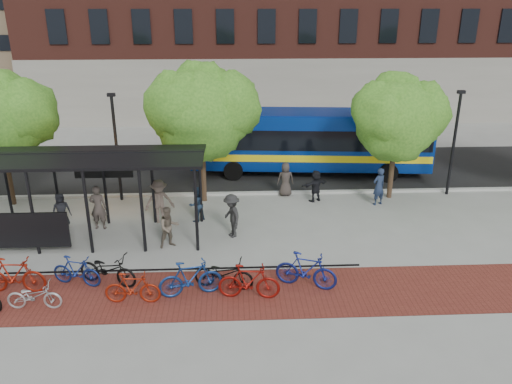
{
  "coord_description": "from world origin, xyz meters",
  "views": [
    {
      "loc": [
        -1.59,
        -19.08,
        8.91
      ],
      "look_at": [
        -0.67,
        0.12,
        1.6
      ],
      "focal_mm": 35.0,
      "sensor_mm": 36.0,
      "label": 1
    }
  ],
  "objects_px": {
    "pedestrian_5": "(316,186)",
    "bus_shelter": "(63,167)",
    "bike_5": "(132,288)",
    "tree_a": "(0,115)",
    "bike_2": "(34,296)",
    "pedestrian_3": "(159,201)",
    "tree_c": "(399,115)",
    "pedestrian_0": "(61,210)",
    "pedestrian_9": "(232,216)",
    "bike_8": "(224,274)",
    "lamp_post_right": "(454,140)",
    "bus": "(310,138)",
    "bike_7": "(191,278)",
    "pedestrian_6": "(286,179)",
    "pedestrian_8": "(169,227)",
    "bike_9": "(249,282)",
    "bike_3": "(76,271)",
    "pedestrian_1": "(98,207)",
    "bike_4": "(108,269)",
    "bike_11": "(306,270)",
    "pedestrian_2": "(196,204)",
    "tree_b": "(203,108)",
    "lamp_post_left": "(116,145)",
    "pedestrian_7": "(379,186)",
    "bike_1": "(14,275)"
  },
  "relations": [
    {
      "from": "lamp_post_right",
      "to": "pedestrian_7",
      "type": "height_order",
      "value": "lamp_post_right"
    },
    {
      "from": "bike_2",
      "to": "bike_8",
      "type": "height_order",
      "value": "bike_8"
    },
    {
      "from": "bike_8",
      "to": "pedestrian_8",
      "type": "height_order",
      "value": "pedestrian_8"
    },
    {
      "from": "bus_shelter",
      "to": "lamp_post_left",
      "type": "height_order",
      "value": "lamp_post_left"
    },
    {
      "from": "bike_3",
      "to": "pedestrian_8",
      "type": "xyz_separation_m",
      "value": [
        2.78,
        2.7,
        0.29
      ]
    },
    {
      "from": "pedestrian_0",
      "to": "pedestrian_2",
      "type": "xyz_separation_m",
      "value": [
        5.62,
        0.39,
        0.02
      ]
    },
    {
      "from": "bike_3",
      "to": "pedestrian_9",
      "type": "xyz_separation_m",
      "value": [
        5.2,
        3.5,
        0.38
      ]
    },
    {
      "from": "pedestrian_5",
      "to": "bus_shelter",
      "type": "bearing_deg",
      "value": -8.28
    },
    {
      "from": "pedestrian_5",
      "to": "bike_7",
      "type": "bearing_deg",
      "value": 29.71
    },
    {
      "from": "pedestrian_9",
      "to": "lamp_post_right",
      "type": "bearing_deg",
      "value": 90.08
    },
    {
      "from": "bike_11",
      "to": "pedestrian_2",
      "type": "xyz_separation_m",
      "value": [
        -3.97,
        5.62,
        0.15
      ]
    },
    {
      "from": "tree_b",
      "to": "bike_3",
      "type": "relative_size",
      "value": 3.66
    },
    {
      "from": "pedestrian_0",
      "to": "pedestrian_9",
      "type": "bearing_deg",
      "value": -39.36
    },
    {
      "from": "bus_shelter",
      "to": "bike_5",
      "type": "distance_m",
      "value": 6.4
    },
    {
      "from": "bike_2",
      "to": "pedestrian_3",
      "type": "xyz_separation_m",
      "value": [
        3.03,
        6.39,
        0.52
      ]
    },
    {
      "from": "bike_5",
      "to": "bike_11",
      "type": "xyz_separation_m",
      "value": [
        5.58,
        0.68,
        0.09
      ]
    },
    {
      "from": "tree_a",
      "to": "bike_5",
      "type": "bearing_deg",
      "value": -50.86
    },
    {
      "from": "bike_2",
      "to": "pedestrian_3",
      "type": "bearing_deg",
      "value": -22.96
    },
    {
      "from": "bike_1",
      "to": "pedestrian_9",
      "type": "bearing_deg",
      "value": -57.04
    },
    {
      "from": "lamp_post_right",
      "to": "pedestrian_8",
      "type": "xyz_separation_m",
      "value": [
        -13.1,
        -5.1,
        -1.92
      ]
    },
    {
      "from": "lamp_post_right",
      "to": "bike_8",
      "type": "height_order",
      "value": "lamp_post_right"
    },
    {
      "from": "tree_c",
      "to": "pedestrian_9",
      "type": "height_order",
      "value": "tree_c"
    },
    {
      "from": "tree_a",
      "to": "bike_4",
      "type": "distance_m",
      "value": 10.34
    },
    {
      "from": "bus_shelter",
      "to": "tree_a",
      "type": "bearing_deg",
      "value": 134.6
    },
    {
      "from": "bike_4",
      "to": "pedestrian_8",
      "type": "distance_m",
      "value": 3.22
    },
    {
      "from": "bike_8",
      "to": "pedestrian_3",
      "type": "bearing_deg",
      "value": 39.87
    },
    {
      "from": "bike_2",
      "to": "bus_shelter",
      "type": "bearing_deg",
      "value": 6.2
    },
    {
      "from": "pedestrian_6",
      "to": "pedestrian_8",
      "type": "height_order",
      "value": "pedestrian_6"
    },
    {
      "from": "tree_c",
      "to": "pedestrian_3",
      "type": "xyz_separation_m",
      "value": [
        -10.86,
        -2.49,
        -3.09
      ]
    },
    {
      "from": "bus",
      "to": "bike_7",
      "type": "relative_size",
      "value": 6.28
    },
    {
      "from": "tree_a",
      "to": "pedestrian_8",
      "type": "bearing_deg",
      "value": -31.85
    },
    {
      "from": "tree_a",
      "to": "bike_2",
      "type": "distance_m",
      "value": 10.5
    },
    {
      "from": "bike_9",
      "to": "pedestrian_6",
      "type": "height_order",
      "value": "pedestrian_6"
    },
    {
      "from": "tree_c",
      "to": "bus_shelter",
      "type": "bearing_deg",
      "value": -164.94
    },
    {
      "from": "bike_7",
      "to": "pedestrian_3",
      "type": "distance_m",
      "value": 6.14
    },
    {
      "from": "bike_5",
      "to": "bike_11",
      "type": "relative_size",
      "value": 0.85
    },
    {
      "from": "pedestrian_1",
      "to": "pedestrian_5",
      "type": "bearing_deg",
      "value": -159.09
    },
    {
      "from": "bike_4",
      "to": "bike_7",
      "type": "distance_m",
      "value": 2.95
    },
    {
      "from": "pedestrian_0",
      "to": "pedestrian_1",
      "type": "xyz_separation_m",
      "value": [
        1.6,
        -0.21,
        0.2
      ]
    },
    {
      "from": "bus_shelter",
      "to": "pedestrian_7",
      "type": "height_order",
      "value": "bus_shelter"
    },
    {
      "from": "tree_a",
      "to": "pedestrian_1",
      "type": "height_order",
      "value": "tree_a"
    },
    {
      "from": "pedestrian_6",
      "to": "bus",
      "type": "bearing_deg",
      "value": -117.36
    },
    {
      "from": "bike_11",
      "to": "bike_2",
      "type": "bearing_deg",
      "value": 116.83
    },
    {
      "from": "tree_a",
      "to": "bike_11",
      "type": "xyz_separation_m",
      "value": [
        12.67,
        -8.04,
        -3.61
      ]
    },
    {
      "from": "bike_4",
      "to": "pedestrian_1",
      "type": "relative_size",
      "value": 1.11
    },
    {
      "from": "bike_8",
      "to": "tree_b",
      "type": "bearing_deg",
      "value": 19.42
    },
    {
      "from": "pedestrian_3",
      "to": "bike_11",
      "type": "bearing_deg",
      "value": -58.83
    },
    {
      "from": "bus_shelter",
      "to": "bike_5",
      "type": "height_order",
      "value": "bus_shelter"
    },
    {
      "from": "lamp_post_right",
      "to": "bike_8",
      "type": "relative_size",
      "value": 2.57
    },
    {
      "from": "bike_5",
      "to": "bike_9",
      "type": "relative_size",
      "value": 0.89
    }
  ]
}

